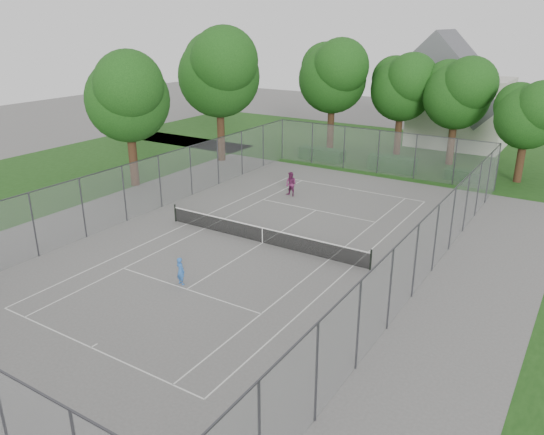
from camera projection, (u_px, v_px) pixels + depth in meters
The scene contains 18 objects.
ground at pixel (262, 243), 29.48m from camera, with size 120.00×120.00×0.00m, color #605E5C.
grass_far at pixel (413, 151), 50.10m from camera, with size 60.00×20.00×0.00m, color #1A4112.
grass_left at pixel (22, 183), 40.45m from camera, with size 16.00×40.00×0.00m, color #1A4112.
court_markings at pixel (262, 243), 29.47m from camera, with size 11.03×23.83×0.01m.
tennis_net at pixel (262, 234), 29.30m from camera, with size 12.87×0.10×1.10m.
perimeter_fence at pixel (262, 212), 28.85m from camera, with size 18.08×34.08×3.52m.
tree_far_left at pixel (333, 73), 48.45m from camera, with size 7.16×6.54×10.30m.
tree_far_midleft at pixel (403, 85), 46.86m from camera, with size 6.36×5.81×9.15m.
tree_far_midright at pixel (458, 91), 43.42m from camera, with size 6.31×5.76×9.07m.
tree_far_right at pixel (529, 112), 38.74m from camera, with size 5.38×4.91×7.73m.
tree_side_back at pixel (219, 69), 44.21m from camera, with size 7.90×7.21×11.36m.
tree_side_front at pixel (127, 93), 37.46m from camera, with size 6.88×6.28×9.89m.
hedge_left at pixel (322, 154), 46.91m from camera, with size 4.08×1.22×1.02m, color #143F14.
hedge_mid at pixel (392, 164), 43.39m from camera, with size 3.87×1.11×1.22m, color #143F14.
hedge_right at pixel (462, 175), 40.91m from camera, with size 2.62×0.96×0.79m, color #143F14.
house at pixel (461, 101), 51.14m from camera, with size 8.71×6.75×10.85m.
girl_player at pixel (181, 271), 24.67m from camera, with size 0.50×0.33×1.36m, color #3066B7.
woman_player at pixel (291, 184), 37.11m from camera, with size 0.84×0.65×1.72m, color #69234E.
Camera 1 is at (14.89, -22.68, 11.62)m, focal length 35.00 mm.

